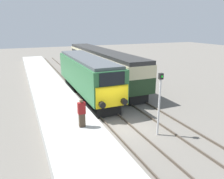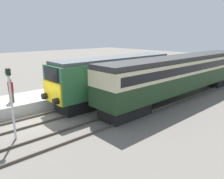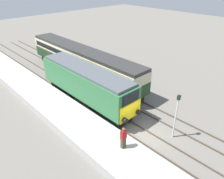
% 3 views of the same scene
% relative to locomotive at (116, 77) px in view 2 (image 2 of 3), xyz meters
% --- Properties ---
extents(ground_plane, '(120.00, 120.00, 0.00)m').
position_rel_locomotive_xyz_m(ground_plane, '(0.00, -7.46, -2.10)').
color(ground_plane, slate).
extents(platform_left, '(3.50, 50.00, 0.82)m').
position_rel_locomotive_xyz_m(platform_left, '(-3.30, 0.54, -1.69)').
color(platform_left, '#A8A8A3').
rests_on(platform_left, ground_plane).
extents(rails_near_track, '(1.51, 60.00, 0.14)m').
position_rel_locomotive_xyz_m(rails_near_track, '(0.00, -2.46, -2.03)').
color(rails_near_track, '#4C4238').
rests_on(rails_near_track, ground_plane).
extents(rails_far_track, '(1.50, 60.00, 0.14)m').
position_rel_locomotive_xyz_m(rails_far_track, '(3.40, -2.46, -2.03)').
color(rails_far_track, '#4C4238').
rests_on(rails_far_track, ground_plane).
extents(locomotive, '(2.70, 12.47, 3.81)m').
position_rel_locomotive_xyz_m(locomotive, '(0.00, 0.00, 0.00)').
color(locomotive, black).
rests_on(locomotive, ground_plane).
extents(passenger_carriage, '(2.75, 19.43, 3.81)m').
position_rel_locomotive_xyz_m(passenger_carriage, '(3.40, 5.26, 0.23)').
color(passenger_carriage, black).
rests_on(passenger_carriage, ground_plane).
extents(person_on_platform, '(0.44, 0.26, 1.74)m').
position_rel_locomotive_xyz_m(person_on_platform, '(-2.76, -7.89, -0.42)').
color(person_on_platform, '#473828').
rests_on(person_on_platform, platform_left).
extents(signal_post, '(0.24, 0.28, 3.96)m').
position_rel_locomotive_xyz_m(signal_post, '(1.70, -9.25, 0.25)').
color(signal_post, silver).
rests_on(signal_post, ground_plane).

